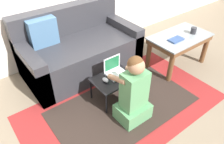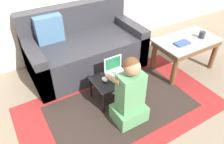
# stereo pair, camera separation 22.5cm
# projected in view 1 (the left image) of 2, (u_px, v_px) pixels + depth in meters

# --- Properties ---
(ground_plane) EXTENTS (16.00, 16.00, 0.00)m
(ground_plane) POSITION_uv_depth(u_px,v_px,m) (122.00, 102.00, 2.70)
(ground_plane) COLOR #7F705B
(area_rug) EXTENTS (2.35, 1.34, 0.01)m
(area_rug) POSITION_uv_depth(u_px,v_px,m) (123.00, 106.00, 2.64)
(area_rug) COLOR maroon
(area_rug) RESTS_ON ground_plane
(couch) EXTENTS (1.60, 0.88, 0.86)m
(couch) POSITION_uv_depth(u_px,v_px,m) (79.00, 50.00, 3.11)
(couch) COLOR #2D2D33
(couch) RESTS_ON ground_plane
(coffee_table) EXTENTS (0.88, 0.52, 0.49)m
(coffee_table) POSITION_uv_depth(u_px,v_px,m) (179.00, 41.00, 3.12)
(coffee_table) COLOR gray
(coffee_table) RESTS_ON ground_plane
(laptop_desk) EXTENTS (0.50, 0.37, 0.31)m
(laptop_desk) POSITION_uv_depth(u_px,v_px,m) (114.00, 81.00, 2.60)
(laptop_desk) COLOR black
(laptop_desk) RESTS_ON ground_plane
(laptop) EXTENTS (0.24, 0.20, 0.21)m
(laptop) POSITION_uv_depth(u_px,v_px,m) (116.00, 71.00, 2.63)
(laptop) COLOR #B7BCC6
(laptop) RESTS_ON laptop_desk
(computer_mouse) EXTENTS (0.06, 0.09, 0.04)m
(computer_mouse) POSITION_uv_depth(u_px,v_px,m) (106.00, 80.00, 2.53)
(computer_mouse) COLOR #B2B7C1
(computer_mouse) RESTS_ON laptop_desk
(person_seated) EXTENTS (0.35, 0.41, 0.82)m
(person_seated) POSITION_uv_depth(u_px,v_px,m) (134.00, 94.00, 2.30)
(person_seated) COLOR #518E5B
(person_seated) RESTS_ON ground_plane
(cup_on_table) EXTENTS (0.08, 0.08, 0.09)m
(cup_on_table) POSITION_uv_depth(u_px,v_px,m) (194.00, 31.00, 3.10)
(cup_on_table) COLOR #2D2D33
(cup_on_table) RESTS_ON coffee_table
(book_on_table) EXTENTS (0.21, 0.12, 0.02)m
(book_on_table) POSITION_uv_depth(u_px,v_px,m) (176.00, 40.00, 2.96)
(book_on_table) COLOR #334C7F
(book_on_table) RESTS_ON coffee_table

